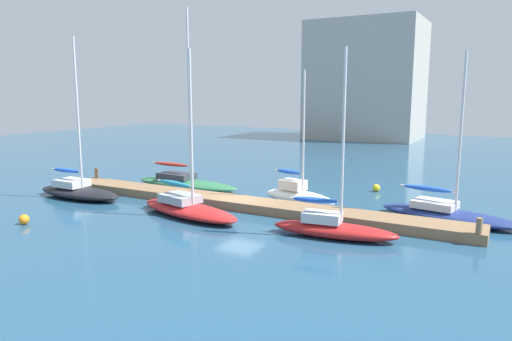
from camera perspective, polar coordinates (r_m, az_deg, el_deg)
ground_plane at (r=28.66m, az=-1.94°, el=-4.52°), size 120.00×120.00×0.00m
dock_pier at (r=28.59m, az=-1.95°, el=-3.99°), size 27.23×2.09×0.54m
dock_piling_near_end at (r=37.54m, az=-18.79°, el=-0.70°), size 0.28×0.28×1.28m
dock_piling_far_end at (r=23.81m, az=25.43°, el=-6.73°), size 0.28×0.28×1.28m
sailboat_0 at (r=33.29m, az=-20.82°, el=-2.22°), size 6.79×2.25×10.38m
sailboat_1 at (r=34.78m, az=-8.64°, el=-1.26°), size 8.70×2.46×12.72m
sailboat_2 at (r=26.85m, az=-8.34°, el=-4.43°), size 7.63×3.75×9.21m
sailboat_3 at (r=29.25m, az=5.15°, el=-2.95°), size 5.28×2.58×8.25m
sailboat_4 at (r=22.99m, az=9.26°, el=-6.70°), size 6.21×2.30×8.93m
sailboat_5 at (r=27.63m, az=22.07°, el=-4.74°), size 7.71×3.62×9.02m
mooring_buoy_yellow at (r=34.27m, az=14.41°, el=-2.05°), size 0.53×0.53×0.53m
mooring_buoy_orange at (r=27.85m, az=-26.34°, el=-5.34°), size 0.54×0.54×0.54m
harbor_building_distant at (r=74.81m, az=13.22°, el=10.54°), size 16.14×12.49×17.50m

